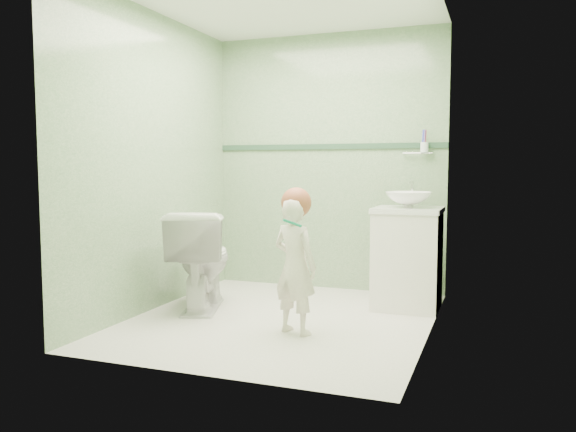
% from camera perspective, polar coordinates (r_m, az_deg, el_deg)
% --- Properties ---
extents(ground, '(2.50, 2.50, 0.00)m').
position_cam_1_polar(ground, '(4.44, -0.68, -10.24)').
color(ground, beige).
rests_on(ground, ground).
extents(room_shell, '(2.50, 2.54, 2.40)m').
position_cam_1_polar(room_shell, '(4.29, -0.69, 5.44)').
color(room_shell, gray).
rests_on(room_shell, ground).
extents(trim_stripe, '(2.20, 0.02, 0.05)m').
position_cam_1_polar(trim_stripe, '(5.46, 3.97, 6.89)').
color(trim_stripe, '#2B4C36').
rests_on(trim_stripe, room_shell).
extents(vanity, '(0.52, 0.50, 0.80)m').
position_cam_1_polar(vanity, '(4.82, 11.75, -4.28)').
color(vanity, white).
rests_on(vanity, ground).
extents(counter, '(0.54, 0.52, 0.04)m').
position_cam_1_polar(counter, '(4.77, 11.84, 0.59)').
color(counter, white).
rests_on(counter, vanity).
extents(basin, '(0.37, 0.37, 0.13)m').
position_cam_1_polar(basin, '(4.76, 11.86, 1.60)').
color(basin, white).
rests_on(basin, counter).
extents(faucet, '(0.03, 0.13, 0.18)m').
position_cam_1_polar(faucet, '(4.94, 12.19, 2.64)').
color(faucet, silver).
rests_on(faucet, counter).
extents(cup_holder, '(0.26, 0.07, 0.21)m').
position_cam_1_polar(cup_holder, '(5.23, 13.29, 6.67)').
color(cup_holder, silver).
rests_on(cup_holder, room_shell).
extents(toilet, '(0.68, 0.90, 0.81)m').
position_cam_1_polar(toilet, '(4.75, -8.62, -4.29)').
color(toilet, white).
rests_on(toilet, ground).
extents(toddler, '(0.40, 0.33, 0.95)m').
position_cam_1_polar(toddler, '(3.99, 0.69, -4.98)').
color(toddler, beige).
rests_on(toddler, ground).
extents(hair_cap, '(0.21, 0.21, 0.21)m').
position_cam_1_polar(hair_cap, '(3.96, 0.82, 1.34)').
color(hair_cap, '#9E5034').
rests_on(hair_cap, toddler).
extents(teal_toothbrush, '(0.11, 0.14, 0.08)m').
position_cam_1_polar(teal_toothbrush, '(3.81, 0.41, -0.63)').
color(teal_toothbrush, '#0A8058').
rests_on(teal_toothbrush, toddler).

